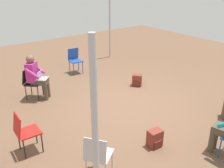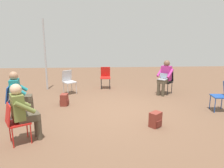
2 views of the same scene
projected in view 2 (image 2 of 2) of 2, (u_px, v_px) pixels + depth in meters
The scene contains 13 objects.
ground_plane at pixel (117, 111), 6.26m from camera, with size 16.17×16.17×0.00m, color brown.
chair_south at pixel (105, 76), 8.79m from camera, with size 0.41×0.45×0.85m.
chair_northeast at pixel (15, 121), 4.36m from camera, with size 0.57×0.56×0.85m.
chair_southeast at pixel (69, 80), 8.01m from camera, with size 0.57×0.58×0.85m.
chair_east at pixel (13, 100), 5.71m from camera, with size 0.51×0.47×0.85m.
chair_southwest at pixel (167, 80), 8.01m from camera, with size 0.58×0.59×0.85m.
chair_west at pixel (222, 94), 6.19m from camera, with size 0.47×0.43×0.85m.
person_with_laptop at pixel (165, 76), 7.83m from camera, with size 0.64×0.64×1.24m.
person_in_olive at pixel (23, 110), 4.40m from camera, with size 0.63×0.62×1.24m.
person_in_teal at pixel (19, 92), 5.70m from camera, with size 0.57×0.56×1.24m.
backpack_near_laptop_user at pixel (155, 120), 5.22m from camera, with size 0.34×0.33×0.36m.
backpack_by_empty_chair at pixel (64, 100), 6.75m from camera, with size 0.27×0.30×0.36m.
tent_pole_far at pixel (45, 55), 8.37m from camera, with size 0.07×0.07×2.72m, color #B2B2B7.
Camera 2 is at (0.49, 5.88, 2.22)m, focal length 35.00 mm.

